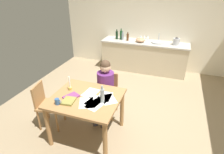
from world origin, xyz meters
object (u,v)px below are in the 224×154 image
bottle_oil (117,35)px  wine_glass_near_sink (148,37)px  sink_unit (158,42)px  bottle_wine_red (123,36)px  person_seated (104,87)px  bottle_sauce (128,37)px  coffee_mug (57,102)px  book_cookery (71,97)px  bottle_vinegar (121,35)px  wine_glass_by_kettle (144,37)px  wine_glass_back_left (141,36)px  mixing_bowl (140,40)px  chair_at_table (107,92)px  stovetop_kettle (176,41)px  candlestick (70,86)px  dining_table (86,103)px  book_magazine (69,101)px  chair_side_empty (47,104)px  wine_bottle_on_table (102,95)px

bottle_oil → wine_glass_near_sink: size_ratio=1.86×
sink_unit → wine_glass_near_sink: sink_unit is taller
bottle_wine_red → bottle_oil: bearing=170.4°
person_seated → wine_glass_near_sink: bearing=82.6°
bottle_sauce → coffee_mug: bearing=-93.3°
person_seated → book_cookery: bearing=-115.6°
bottle_oil → bottle_wine_red: bearing=-9.6°
coffee_mug → book_cookery: 0.26m
bottle_vinegar → wine_glass_by_kettle: 0.69m
wine_glass_near_sink → wine_glass_back_left: same height
wine_glass_near_sink → wine_glass_by_kettle: size_ratio=1.00×
mixing_bowl → wine_glass_near_sink: bearing=51.2°
chair_at_table → stovetop_kettle: stovetop_kettle is taller
coffee_mug → wine_glass_back_left: size_ratio=0.71×
chair_at_table → candlestick: 0.85m
wine_glass_near_sink → chair_at_table: bearing=-97.9°
chair_at_table → dining_table: bearing=-97.0°
candlestick → book_magazine: size_ratio=1.18×
candlestick → coffee_mug: bearing=-84.6°
wine_glass_by_kettle → candlestick: bearing=-102.7°
person_seated → candlestick: person_seated is taller
chair_side_empty → mixing_bowl: (1.07, 2.98, 0.48)m
chair_side_empty → book_magazine: bearing=-17.8°
wine_bottle_on_table → bottle_oil: bearing=104.1°
mixing_bowl → dining_table: bearing=-95.0°
book_magazine → book_cookery: size_ratio=0.92×
bottle_wine_red → bottle_sauce: bottle_wine_red is taller
bottle_vinegar → bottle_sauce: (0.23, -0.08, -0.03)m
bottle_sauce → wine_glass_near_sink: size_ratio=1.62×
bottle_vinegar → bottle_wine_red: bearing=-40.5°
chair_side_empty → bottle_vinegar: bearing=81.5°
bottle_vinegar → wine_glass_back_left: size_ratio=2.04×
wine_glass_near_sink → wine_glass_by_kettle: bearing=180.0°
bottle_oil → wine_glass_by_kettle: 0.82m
person_seated → coffee_mug: person_seated is taller
coffee_mug → candlestick: candlestick is taller
candlestick → sink_unit: bearing=69.2°
chair_at_table → bottle_oil: (-0.57, 2.33, 0.55)m
coffee_mug → book_magazine: coffee_mug is taller
chair_at_table → bottle_sauce: (-0.21, 2.28, 0.53)m
bottle_wine_red → mixing_bowl: bearing=-4.9°
person_seated → wine_glass_by_kettle: size_ratio=7.76×
dining_table → candlestick: bearing=161.4°
candlestick → bottle_wine_red: size_ratio=1.00×
coffee_mug → stovetop_kettle: stovetop_kettle is taller
bottle_vinegar → wine_glass_near_sink: (0.78, 0.11, -0.02)m
sink_unit → wine_glass_back_left: bearing=164.4°
person_seated → mixing_bowl: (0.17, 2.40, 0.28)m
wine_glass_by_kettle → chair_at_table: bearing=-95.7°
dining_table → wine_glass_back_left: bearing=85.9°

